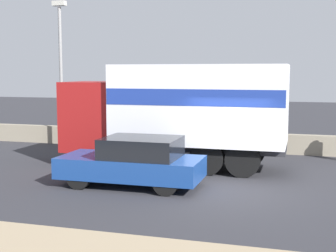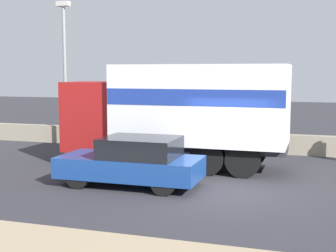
# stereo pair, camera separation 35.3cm
# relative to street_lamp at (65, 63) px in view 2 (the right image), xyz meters

# --- Properties ---
(ground_plane) EXTENTS (80.00, 80.00, 0.00)m
(ground_plane) POSITION_rel_street_lamp_xyz_m (7.86, -5.48, -3.64)
(ground_plane) COLOR #2D2D33
(stone_wall_backdrop) EXTENTS (60.00, 0.35, 0.79)m
(stone_wall_backdrop) POSITION_rel_street_lamp_xyz_m (7.86, 0.93, -3.24)
(stone_wall_backdrop) COLOR gray
(stone_wall_backdrop) RESTS_ON ground_plane
(street_lamp) EXTENTS (0.56, 0.28, 6.20)m
(street_lamp) POSITION_rel_street_lamp_xyz_m (0.00, 0.00, 0.00)
(street_lamp) COLOR gray
(street_lamp) RESTS_ON ground_plane
(box_truck) EXTENTS (7.54, 2.51, 3.48)m
(box_truck) POSITION_rel_street_lamp_xyz_m (6.02, -2.85, -1.60)
(box_truck) COLOR maroon
(box_truck) RESTS_ON ground_plane
(car_hatchback) EXTENTS (4.06, 1.77, 1.41)m
(car_hatchback) POSITION_rel_street_lamp_xyz_m (5.40, -5.72, -2.93)
(car_hatchback) COLOR navy
(car_hatchback) RESTS_ON ground_plane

